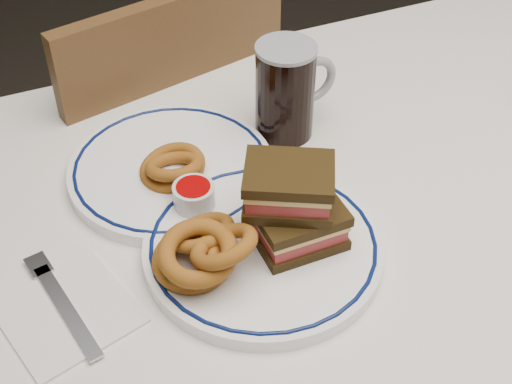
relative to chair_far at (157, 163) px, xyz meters
name	(u,v)px	position (x,y,z in m)	size (l,w,h in m)	color
dining_table	(347,243)	(0.16, -0.48, 0.16)	(1.27, 0.87, 0.75)	silver
chair_far	(157,163)	(0.00, 0.00, 0.00)	(0.50, 0.50, 0.90)	#3F2B14
main_plate	(263,247)	(-0.01, -0.54, 0.27)	(0.30, 0.30, 0.02)	white
reuben_sandwich	(294,206)	(0.03, -0.54, 0.34)	(0.13, 0.12, 0.11)	black
onion_rings_main	(200,251)	(-0.09, -0.55, 0.31)	(0.13, 0.14, 0.09)	#68300D
ketchup_ramekin	(194,195)	(-0.06, -0.44, 0.30)	(0.06, 0.06, 0.03)	silver
beer_mug	(287,90)	(0.13, -0.32, 0.34)	(0.13, 0.09, 0.15)	black
far_plate	(172,169)	(-0.06, -0.35, 0.27)	(0.29, 0.29, 0.02)	white
onion_rings_far	(173,167)	(-0.07, -0.37, 0.29)	(0.10, 0.10, 0.05)	#68300D
napkin_fork	(66,311)	(-0.25, -0.53, 0.26)	(0.17, 0.19, 0.01)	silver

